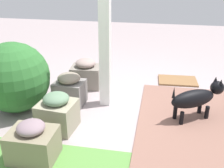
{
  "coord_description": "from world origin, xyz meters",
  "views": [
    {
      "loc": [
        -0.5,
        3.32,
        1.85
      ],
      "look_at": [
        0.11,
        0.03,
        0.36
      ],
      "focal_mm": 42.88,
      "sensor_mm": 36.0,
      "label": 1
    }
  ],
  "objects_px": {
    "porch_pillar": "(105,31)",
    "dog": "(197,98)",
    "stone_planter_mid": "(57,113)",
    "stone_planter_near": "(70,90)",
    "stone_planter_far": "(33,142)",
    "stone_planter_nearest": "(86,74)",
    "round_shrub": "(14,77)",
    "terracotta_pot_spiky": "(20,59)",
    "doormat": "(178,81)"
  },
  "relations": [
    {
      "from": "porch_pillar",
      "to": "stone_planter_near",
      "type": "bearing_deg",
      "value": 12.24
    },
    {
      "from": "stone_planter_mid",
      "to": "round_shrub",
      "type": "distance_m",
      "value": 0.85
    },
    {
      "from": "round_shrub",
      "to": "doormat",
      "type": "height_order",
      "value": "round_shrub"
    },
    {
      "from": "porch_pillar",
      "to": "stone_planter_mid",
      "type": "xyz_separation_m",
      "value": [
        0.44,
        0.74,
        -0.84
      ]
    },
    {
      "from": "porch_pillar",
      "to": "stone_planter_nearest",
      "type": "xyz_separation_m",
      "value": [
        0.44,
        -0.52,
        -0.84
      ]
    },
    {
      "from": "doormat",
      "to": "stone_planter_mid",
      "type": "bearing_deg",
      "value": 49.47
    },
    {
      "from": "stone_planter_near",
      "to": "stone_planter_mid",
      "type": "relative_size",
      "value": 0.99
    },
    {
      "from": "porch_pillar",
      "to": "stone_planter_nearest",
      "type": "bearing_deg",
      "value": -50.16
    },
    {
      "from": "terracotta_pot_spiky",
      "to": "stone_planter_nearest",
      "type": "bearing_deg",
      "value": 165.74
    },
    {
      "from": "dog",
      "to": "terracotta_pot_spiky",
      "type": "bearing_deg",
      "value": -19.58
    },
    {
      "from": "stone_planter_near",
      "to": "terracotta_pot_spiky",
      "type": "distance_m",
      "value": 1.59
    },
    {
      "from": "stone_planter_far",
      "to": "doormat",
      "type": "xyz_separation_m",
      "value": [
        -1.54,
        -2.33,
        -0.18
      ]
    },
    {
      "from": "stone_planter_near",
      "to": "stone_planter_far",
      "type": "height_order",
      "value": "stone_planter_near"
    },
    {
      "from": "stone_planter_near",
      "to": "terracotta_pot_spiky",
      "type": "relative_size",
      "value": 0.8
    },
    {
      "from": "stone_planter_nearest",
      "to": "terracotta_pot_spiky",
      "type": "xyz_separation_m",
      "value": [
        1.33,
        -0.34,
        0.06
      ]
    },
    {
      "from": "stone_planter_far",
      "to": "porch_pillar",
      "type": "bearing_deg",
      "value": -110.04
    },
    {
      "from": "stone_planter_near",
      "to": "stone_planter_mid",
      "type": "xyz_separation_m",
      "value": [
        -0.06,
        0.64,
        -0.01
      ]
    },
    {
      "from": "round_shrub",
      "to": "stone_planter_mid",
      "type": "bearing_deg",
      "value": 153.13
    },
    {
      "from": "stone_planter_far",
      "to": "terracotta_pot_spiky",
      "type": "bearing_deg",
      "value": -59.49
    },
    {
      "from": "stone_planter_near",
      "to": "stone_planter_far",
      "type": "distance_m",
      "value": 1.21
    },
    {
      "from": "stone_planter_nearest",
      "to": "porch_pillar",
      "type": "bearing_deg",
      "value": 129.84
    },
    {
      "from": "stone_planter_mid",
      "to": "porch_pillar",
      "type": "bearing_deg",
      "value": -120.43
    },
    {
      "from": "round_shrub",
      "to": "stone_planter_near",
      "type": "bearing_deg",
      "value": -158.14
    },
    {
      "from": "porch_pillar",
      "to": "dog",
      "type": "bearing_deg",
      "value": 170.55
    },
    {
      "from": "stone_planter_mid",
      "to": "stone_planter_far",
      "type": "bearing_deg",
      "value": 85.7
    },
    {
      "from": "porch_pillar",
      "to": "dog",
      "type": "height_order",
      "value": "porch_pillar"
    },
    {
      "from": "round_shrub",
      "to": "terracotta_pot_spiky",
      "type": "height_order",
      "value": "round_shrub"
    },
    {
      "from": "porch_pillar",
      "to": "stone_planter_mid",
      "type": "height_order",
      "value": "porch_pillar"
    },
    {
      "from": "stone_planter_mid",
      "to": "stone_planter_nearest",
      "type": "bearing_deg",
      "value": -90.11
    },
    {
      "from": "stone_planter_near",
      "to": "doormat",
      "type": "xyz_separation_m",
      "value": [
        -1.56,
        -1.12,
        -0.21
      ]
    },
    {
      "from": "stone_planter_far",
      "to": "round_shrub",
      "type": "distance_m",
      "value": 1.2
    },
    {
      "from": "round_shrub",
      "to": "doormat",
      "type": "distance_m",
      "value": 2.66
    },
    {
      "from": "stone_planter_nearest",
      "to": "dog",
      "type": "relative_size",
      "value": 0.69
    },
    {
      "from": "stone_planter_far",
      "to": "doormat",
      "type": "height_order",
      "value": "stone_planter_far"
    },
    {
      "from": "stone_planter_mid",
      "to": "stone_planter_far",
      "type": "relative_size",
      "value": 1.0
    },
    {
      "from": "stone_planter_nearest",
      "to": "stone_planter_near",
      "type": "bearing_deg",
      "value": 84.32
    },
    {
      "from": "stone_planter_nearest",
      "to": "terracotta_pot_spiky",
      "type": "distance_m",
      "value": 1.37
    },
    {
      "from": "stone_planter_nearest",
      "to": "stone_planter_near",
      "type": "relative_size",
      "value": 1.04
    },
    {
      "from": "stone_planter_mid",
      "to": "round_shrub",
      "type": "relative_size",
      "value": 0.5
    },
    {
      "from": "porch_pillar",
      "to": "stone_planter_mid",
      "type": "bearing_deg",
      "value": 59.57
    },
    {
      "from": "terracotta_pot_spiky",
      "to": "round_shrub",
      "type": "bearing_deg",
      "value": 115.81
    },
    {
      "from": "stone_planter_far",
      "to": "dog",
      "type": "distance_m",
      "value": 2.04
    },
    {
      "from": "doormat",
      "to": "stone_planter_far",
      "type": "bearing_deg",
      "value": 56.45
    },
    {
      "from": "stone_planter_near",
      "to": "doormat",
      "type": "distance_m",
      "value": 1.93
    },
    {
      "from": "stone_planter_mid",
      "to": "terracotta_pot_spiky",
      "type": "relative_size",
      "value": 0.81
    },
    {
      "from": "stone_planter_near",
      "to": "stone_planter_nearest",
      "type": "bearing_deg",
      "value": -95.68
    },
    {
      "from": "stone_planter_mid",
      "to": "round_shrub",
      "type": "height_order",
      "value": "round_shrub"
    },
    {
      "from": "dog",
      "to": "stone_planter_near",
      "type": "bearing_deg",
      "value": -3.19
    },
    {
      "from": "stone_planter_nearest",
      "to": "stone_planter_mid",
      "type": "relative_size",
      "value": 1.04
    },
    {
      "from": "stone_planter_nearest",
      "to": "stone_planter_mid",
      "type": "distance_m",
      "value": 1.27
    }
  ]
}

